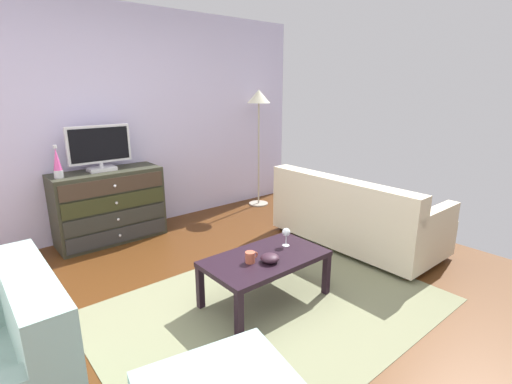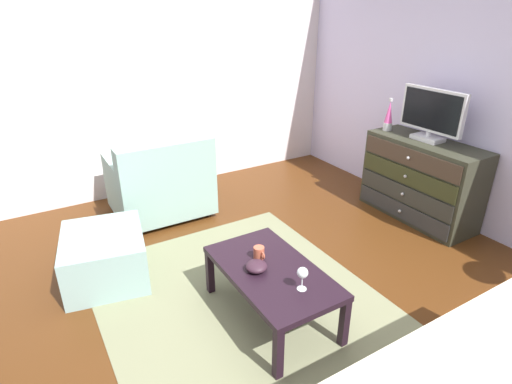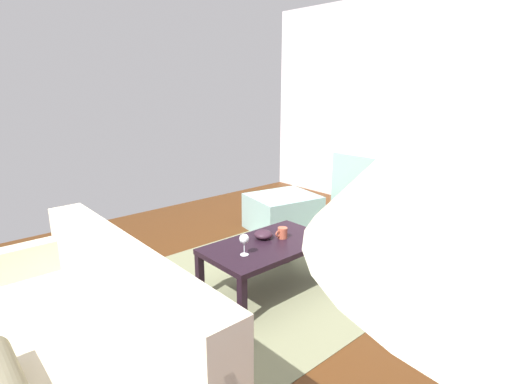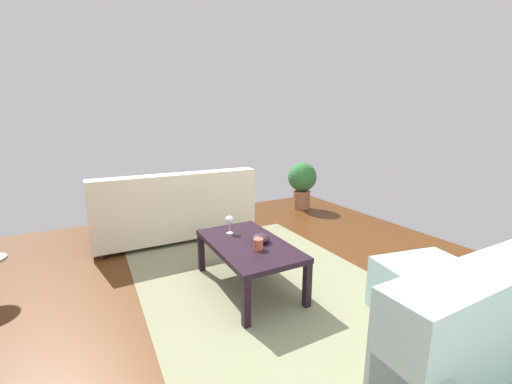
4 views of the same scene
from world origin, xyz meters
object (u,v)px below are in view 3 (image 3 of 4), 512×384
(mug, at_px, (282,233))
(couch_large, at_px, (76,351))
(wine_glass, at_px, (244,240))
(bowl_decorative, at_px, (263,234))
(coffee_table, at_px, (268,249))
(ottoman, at_px, (283,212))
(armchair, at_px, (385,200))

(mug, bearing_deg, couch_large, 8.48)
(couch_large, bearing_deg, wine_glass, -170.86)
(bowl_decorative, bearing_deg, coffee_table, 66.92)
(mug, height_order, bowl_decorative, mug)
(bowl_decorative, relative_size, ottoman, 0.21)
(coffee_table, xyz_separation_m, wine_glass, (0.27, 0.05, 0.16))
(bowl_decorative, bearing_deg, mug, 141.99)
(coffee_table, relative_size, bowl_decorative, 6.76)
(couch_large, bearing_deg, bowl_decorative, -167.58)
(coffee_table, bearing_deg, armchair, -175.95)
(bowl_decorative, bearing_deg, couch_large, 12.42)
(couch_large, relative_size, ottoman, 2.55)
(mug, xyz_separation_m, ottoman, (-0.89, -0.87, -0.24))
(couch_large, bearing_deg, armchair, -173.63)
(mug, xyz_separation_m, bowl_decorative, (0.12, -0.09, -0.01))
(mug, xyz_separation_m, armchair, (-1.69, -0.13, -0.09))
(mug, distance_m, armchair, 1.70)
(wine_glass, distance_m, couch_large, 1.25)
(armchair, distance_m, ottoman, 1.11)
(wine_glass, relative_size, mug, 1.38)
(wine_glass, distance_m, ottoman, 1.64)
(wine_glass, distance_m, mug, 0.44)
(coffee_table, height_order, ottoman, coffee_table)
(bowl_decorative, bearing_deg, armchair, -178.86)
(bowl_decorative, bearing_deg, ottoman, -141.99)
(armchair, bearing_deg, wine_glass, 4.76)
(armchair, bearing_deg, couch_large, 6.37)
(coffee_table, distance_m, wine_glass, 0.32)
(couch_large, distance_m, armchair, 3.36)
(wine_glass, height_order, couch_large, couch_large)
(coffee_table, relative_size, mug, 8.57)
(wine_glass, relative_size, ottoman, 0.22)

